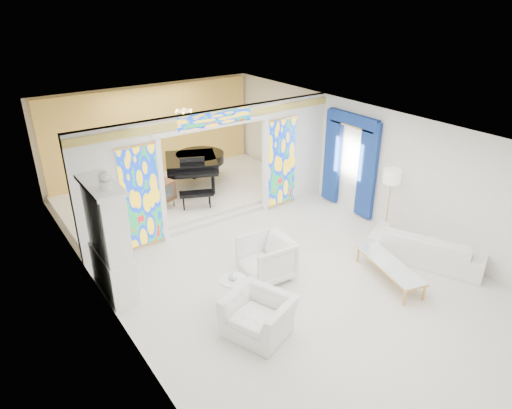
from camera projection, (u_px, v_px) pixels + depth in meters
floor at (261, 255)px, 10.57m from camera, size 12.00×12.00×0.00m
ceiling at (262, 130)px, 9.29m from camera, size 7.00×12.00×0.02m
wall_back at (152, 133)px, 14.39m from camera, size 7.00×0.02×3.00m
wall_left at (102, 242)px, 8.12m from camera, size 0.02×12.00×3.00m
wall_right at (372, 165)px, 11.74m from camera, size 0.02×12.00×3.00m
partition_wall at (215, 164)px, 11.35m from camera, size 7.00×0.22×3.00m
stained_glass_left at (141, 197)px, 10.37m from camera, size 0.90×0.04×2.40m
stained_glass_right at (282, 163)px, 12.47m from camera, size 0.90×0.04×2.40m
stained_glass_transom at (216, 119)px, 10.77m from camera, size 2.00×0.04×0.34m
alcove_platform at (182, 193)px, 13.58m from camera, size 6.80×3.80×0.18m
gold_curtain_back at (153, 133)px, 14.30m from camera, size 6.70×0.10×2.90m
chandelier at (184, 111)px, 12.56m from camera, size 0.48×0.48×0.30m
blue_drapes at (350, 155)px, 12.17m from camera, size 0.14×1.85×2.65m
china_cabinet at (109, 240)px, 8.85m from camera, size 0.56×1.46×2.72m
armchair_left at (258, 315)px, 8.06m from camera, size 1.33×1.41×0.73m
armchair_right at (266, 258)px, 9.60m from camera, size 1.07×1.05×0.91m
sofa at (427, 246)px, 10.24m from camera, size 1.89×2.64×0.72m
side_table at (234, 289)px, 8.67m from camera, size 0.67×0.67×0.65m
vase at (233, 275)px, 8.54m from camera, size 0.22×0.22×0.18m
coffee_table at (390, 265)px, 9.53m from camera, size 0.99×1.88×0.40m
floor_lamp at (392, 179)px, 10.93m from camera, size 0.51×0.51×1.71m
grand_piano at (195, 161)px, 13.63m from camera, size 2.45×2.89×1.12m
tv_console at (162, 192)px, 12.22m from camera, size 0.78×0.67×0.77m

